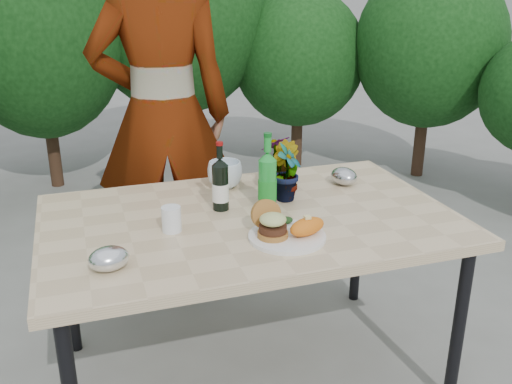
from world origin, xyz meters
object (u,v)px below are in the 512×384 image
object	(u,v)px
dinner_plate	(287,237)
wine_bottle	(220,185)
person	(163,116)
patio_table	(250,229)

from	to	relation	value
dinner_plate	wine_bottle	distance (m)	0.39
person	patio_table	bearing A→B (deg)	110.77
wine_bottle	person	distance (m)	0.75
dinner_plate	person	xyz separation A→B (m)	(-0.26, 1.08, 0.22)
dinner_plate	person	world-z (taller)	person
dinner_plate	wine_bottle	xyz separation A→B (m)	(-0.16, 0.34, 0.10)
patio_table	wine_bottle	distance (m)	0.21
patio_table	wine_bottle	bearing A→B (deg)	130.40
dinner_plate	wine_bottle	bearing A→B (deg)	114.37
wine_bottle	person	xyz separation A→B (m)	(-0.10, 0.73, 0.12)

